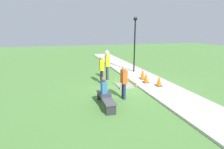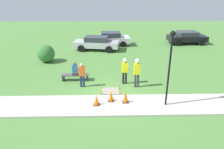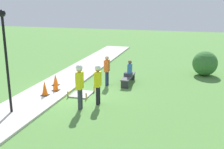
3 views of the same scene
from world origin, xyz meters
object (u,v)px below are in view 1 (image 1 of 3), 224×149
at_px(traffic_cone_far_patch, 146,78).
at_px(bystander_in_orange_shirt, 124,80).
at_px(traffic_cone_sidewalk_edge, 143,74).
at_px(worker_assistant, 102,66).
at_px(traffic_cone_near_patch, 159,81).
at_px(person_seated_on_bench, 104,89).
at_px(worker_supervisor, 107,62).
at_px(park_bench, 106,99).
at_px(lamppost_near, 135,37).

bearing_deg(traffic_cone_far_patch, bystander_in_orange_shirt, 130.84).
height_order(traffic_cone_sidewalk_edge, worker_assistant, worker_assistant).
xyz_separation_m(traffic_cone_near_patch, person_seated_on_bench, (-1.64, 3.64, 0.41)).
xyz_separation_m(traffic_cone_far_patch, worker_supervisor, (1.70, 2.01, 0.79)).
relative_size(park_bench, person_seated_on_bench, 2.10).
relative_size(traffic_cone_far_patch, traffic_cone_sidewalk_edge, 0.88).
distance_m(person_seated_on_bench, worker_assistant, 3.48).
distance_m(traffic_cone_far_patch, person_seated_on_bench, 4.06).
distance_m(person_seated_on_bench, bystander_in_orange_shirt, 1.25).
distance_m(traffic_cone_far_patch, traffic_cone_sidewalk_edge, 0.82).
distance_m(worker_assistant, lamppost_near, 4.03).
relative_size(worker_supervisor, lamppost_near, 0.48).
xyz_separation_m(traffic_cone_near_patch, bystander_in_orange_shirt, (-1.04, 2.54, 0.53)).
bearing_deg(worker_assistant, worker_supervisor, -36.89).
bearing_deg(traffic_cone_sidewalk_edge, lamppost_near, -8.28).
height_order(traffic_cone_near_patch, traffic_cone_far_patch, traffic_cone_far_patch).
bearing_deg(traffic_cone_sidewalk_edge, worker_assistant, 86.69).
xyz_separation_m(traffic_cone_far_patch, bystander_in_orange_shirt, (-1.84, 2.13, 0.51)).
bearing_deg(traffic_cone_near_patch, traffic_cone_sidewalk_edge, 8.87).
bearing_deg(worker_assistant, bystander_in_orange_shirt, -171.17).
distance_m(traffic_cone_near_patch, park_bench, 3.94).
bearing_deg(bystander_in_orange_shirt, traffic_cone_sidewalk_edge, -40.91).
bearing_deg(worker_supervisor, traffic_cone_near_patch, -135.96).
distance_m(traffic_cone_sidewalk_edge, worker_supervisor, 2.47).
distance_m(park_bench, person_seated_on_bench, 0.48).
relative_size(traffic_cone_near_patch, bystander_in_orange_shirt, 0.36).
relative_size(traffic_cone_sidewalk_edge, park_bench, 0.38).
height_order(traffic_cone_sidewalk_edge, worker_supervisor, worker_supervisor).
bearing_deg(park_bench, traffic_cone_sidewalk_edge, -45.80).
distance_m(bystander_in_orange_shirt, lamppost_near, 5.80).
bearing_deg(lamppost_near, bystander_in_orange_shirt, 151.64).
xyz_separation_m(person_seated_on_bench, bystander_in_orange_shirt, (0.60, -1.09, 0.11)).
xyz_separation_m(traffic_cone_sidewalk_edge, bystander_in_orange_shirt, (-2.65, 2.29, 0.47)).
bearing_deg(traffic_cone_far_patch, person_seated_on_bench, 127.13).
relative_size(park_bench, worker_assistant, 1.04).
distance_m(traffic_cone_near_patch, traffic_cone_far_patch, 0.90).
xyz_separation_m(traffic_cone_far_patch, traffic_cone_sidewalk_edge, (0.80, -0.16, 0.04)).
relative_size(traffic_cone_near_patch, lamppost_near, 0.14).
relative_size(traffic_cone_sidewalk_edge, worker_assistant, 0.40).
bearing_deg(person_seated_on_bench, traffic_cone_near_patch, -65.77).
bearing_deg(worker_supervisor, bystander_in_orange_shirt, 178.06).
relative_size(traffic_cone_far_patch, person_seated_on_bench, 0.70).
distance_m(park_bench, worker_supervisor, 4.39).
height_order(worker_supervisor, lamppost_near, lamppost_near).
bearing_deg(person_seated_on_bench, lamppost_near, -34.27).
distance_m(traffic_cone_near_patch, worker_supervisor, 3.58).
bearing_deg(traffic_cone_near_patch, worker_assistant, 59.33).
xyz_separation_m(traffic_cone_sidewalk_edge, person_seated_on_bench, (-3.25, 3.39, 0.35)).
bearing_deg(bystander_in_orange_shirt, traffic_cone_far_patch, -49.16).
bearing_deg(bystander_in_orange_shirt, park_bench, 119.86).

